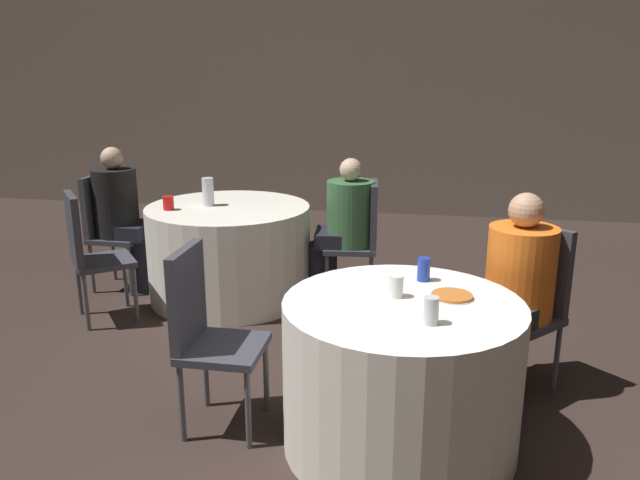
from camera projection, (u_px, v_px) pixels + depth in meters
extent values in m
plane|color=#332621|center=(361.00, 453.00, 3.03)|extent=(16.00, 16.00, 0.00)
cube|color=gray|center=(410.00, 101.00, 7.54)|extent=(16.00, 0.06, 2.80)
cylinder|color=white|center=(401.00, 375.00, 3.01)|extent=(1.14, 1.14, 0.75)
cylinder|color=white|center=(230.00, 252.00, 4.99)|extent=(1.29, 1.29, 0.75)
cube|color=#383842|center=(516.00, 319.00, 3.51)|extent=(0.57, 0.57, 0.04)
cube|color=#383842|center=(540.00, 268.00, 3.54)|extent=(0.31, 0.30, 0.50)
cylinder|color=#4C4C51|center=(520.00, 376.00, 3.34)|extent=(0.03, 0.03, 0.42)
cylinder|color=#4C4C51|center=(470.00, 354.00, 3.60)|extent=(0.03, 0.03, 0.42)
cylinder|color=#4C4C51|center=(557.00, 359.00, 3.53)|extent=(0.03, 0.03, 0.42)
cylinder|color=#4C4C51|center=(507.00, 339.00, 3.80)|extent=(0.03, 0.03, 0.42)
cube|color=#383842|center=(224.00, 348.00, 3.14)|extent=(0.40, 0.40, 0.04)
cube|color=#383842|center=(187.00, 296.00, 3.10)|extent=(0.05, 0.38, 0.50)
cylinder|color=#4C4C51|center=(266.00, 376.00, 3.34)|extent=(0.03, 0.03, 0.42)
cylinder|color=#4C4C51|center=(248.00, 410.00, 3.02)|extent=(0.03, 0.03, 0.42)
cylinder|color=#4C4C51|center=(206.00, 371.00, 3.40)|extent=(0.03, 0.03, 0.42)
cylinder|color=#4C4C51|center=(182.00, 403.00, 3.07)|extent=(0.03, 0.03, 0.42)
cube|color=#383842|center=(104.00, 262.00, 4.53)|extent=(0.56, 0.56, 0.04)
cube|color=#383842|center=(74.00, 229.00, 4.38)|extent=(0.27, 0.33, 0.50)
cylinder|color=#4C4C51|center=(126.00, 281.00, 4.82)|extent=(0.03, 0.03, 0.42)
cylinder|color=#4C4C51|center=(135.00, 294.00, 4.53)|extent=(0.03, 0.03, 0.42)
cylinder|color=#4C4C51|center=(79.00, 288.00, 4.66)|extent=(0.03, 0.03, 0.42)
cylinder|color=#4C4C51|center=(86.00, 303.00, 4.37)|extent=(0.03, 0.03, 0.42)
cube|color=#383842|center=(350.00, 247.00, 4.90)|extent=(0.44, 0.44, 0.04)
cube|color=#383842|center=(374.00, 214.00, 4.82)|extent=(0.09, 0.38, 0.50)
cylinder|color=#4C4C51|center=(327.00, 281.00, 4.81)|extent=(0.03, 0.03, 0.42)
cylinder|color=#4C4C51|center=(330.00, 267.00, 5.14)|extent=(0.03, 0.03, 0.42)
cylinder|color=#4C4C51|center=(371.00, 282.00, 4.79)|extent=(0.03, 0.03, 0.42)
cylinder|color=#4C4C51|center=(371.00, 268.00, 5.11)|extent=(0.03, 0.03, 0.42)
cube|color=#383842|center=(119.00, 238.00, 5.17)|extent=(0.41, 0.41, 0.04)
cube|color=#383842|center=(96.00, 205.00, 5.13)|extent=(0.06, 0.38, 0.50)
cylinder|color=#4C4C51|center=(150.00, 259.00, 5.36)|extent=(0.03, 0.03, 0.42)
cylinder|color=#4C4C51|center=(130.00, 271.00, 5.04)|extent=(0.03, 0.03, 0.42)
cylinder|color=#4C4C51|center=(113.00, 257.00, 5.42)|extent=(0.03, 0.03, 0.42)
cylinder|color=#4C4C51|center=(92.00, 269.00, 5.10)|extent=(0.03, 0.03, 0.42)
cylinder|color=black|center=(322.00, 271.00, 4.98)|extent=(0.24, 0.24, 0.46)
cube|color=black|center=(336.00, 238.00, 4.89)|extent=(0.35, 0.38, 0.12)
cylinder|color=#38663D|center=(350.00, 213.00, 4.83)|extent=(0.37, 0.37, 0.50)
sphere|color=#DBB293|center=(351.00, 170.00, 4.74)|extent=(0.17, 0.17, 0.17)
cylinder|color=#282828|center=(488.00, 364.00, 3.44)|extent=(0.24, 0.24, 0.46)
cube|color=#282828|center=(505.00, 312.00, 3.42)|extent=(0.48, 0.48, 0.12)
cylinder|color=orange|center=(521.00, 272.00, 3.43)|extent=(0.37, 0.37, 0.52)
sphere|color=tan|center=(526.00, 210.00, 3.34)|extent=(0.19, 0.19, 0.19)
cylinder|color=black|center=(145.00, 263.00, 5.18)|extent=(0.24, 0.24, 0.46)
cube|color=black|center=(130.00, 230.00, 5.13)|extent=(0.33, 0.35, 0.12)
cylinder|color=black|center=(116.00, 203.00, 5.09)|extent=(0.35, 0.35, 0.55)
sphere|color=#DBB293|center=(112.00, 158.00, 4.99)|extent=(0.18, 0.18, 0.18)
cylinder|color=white|center=(452.00, 297.00, 2.97)|extent=(0.20, 0.20, 0.01)
cylinder|color=#BC6628|center=(452.00, 295.00, 2.96)|extent=(0.20, 0.20, 0.01)
cylinder|color=silver|center=(431.00, 311.00, 2.65)|extent=(0.07, 0.07, 0.12)
cylinder|color=#1E38A5|center=(424.00, 269.00, 3.19)|extent=(0.07, 0.07, 0.12)
cylinder|color=white|center=(396.00, 286.00, 2.96)|extent=(0.07, 0.07, 0.11)
cylinder|color=silver|center=(208.00, 192.00, 4.89)|extent=(0.09, 0.09, 0.22)
cylinder|color=red|center=(168.00, 203.00, 4.75)|extent=(0.08, 0.08, 0.11)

